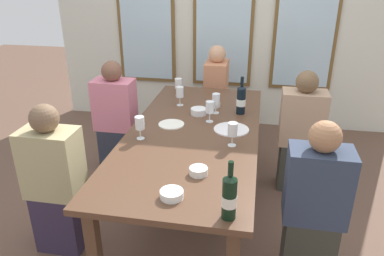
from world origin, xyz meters
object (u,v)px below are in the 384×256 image
tasting_bowl_0 (172,194)px  white_plate_0 (231,129)px  wine_glass_3 (210,108)px  dining_table (193,140)px  tasting_bowl_1 (199,171)px  wine_glass_2 (180,92)px  wine_glass_0 (140,123)px  wine_glass_1 (178,84)px  wine_bottle_0 (229,197)px  seated_person_1 (314,208)px  seated_person_2 (116,120)px  seated_person_0 (55,184)px  tasting_bowl_2 (199,111)px  wine_glass_4 (233,130)px  seated_person_3 (300,135)px  seated_person_4 (216,97)px  wine_bottle_1 (241,100)px  tasting_bowl_3 (214,104)px  white_plate_1 (171,124)px

tasting_bowl_0 → white_plate_0: bearing=75.9°
tasting_bowl_0 → wine_glass_3: wine_glass_3 is taller
dining_table → tasting_bowl_1: size_ratio=19.37×
wine_glass_2 → wine_glass_3: same height
tasting_bowl_0 → wine_glass_0: 0.80m
tasting_bowl_1 → wine_glass_1: bearing=107.1°
dining_table → wine_bottle_0: bearing=-70.0°
wine_glass_0 → seated_person_1: bearing=-15.3°
wine_glass_1 → wine_glass_2: bearing=-74.6°
wine_glass_0 → seated_person_2: (-0.51, 0.77, -0.34)m
tasting_bowl_1 → seated_person_0: bearing=177.4°
tasting_bowl_2 → wine_glass_4: (0.33, -0.54, 0.10)m
seated_person_1 → seated_person_3: (0.00, 1.09, 0.00)m
tasting_bowl_2 → seated_person_1: seated_person_1 is taller
tasting_bowl_2 → wine_glass_4: wine_glass_4 is taller
wine_glass_1 → seated_person_3: 1.22m
dining_table → wine_glass_2: wine_glass_2 is taller
wine_glass_4 → dining_table: bearing=149.4°
wine_glass_4 → tasting_bowl_0: bearing=-111.2°
wine_glass_2 → seated_person_1: (1.08, -1.07, -0.34)m
seated_person_2 → seated_person_3: same height
wine_bottle_0 → seated_person_1: bearing=43.6°
wine_glass_0 → seated_person_4: seated_person_4 is taller
wine_bottle_1 → tasting_bowl_0: 1.36m
seated_person_4 → tasting_bowl_1: bearing=-86.0°
wine_glass_2 → wine_bottle_0: bearing=-69.3°
tasting_bowl_3 → seated_person_2: seated_person_2 is taller
tasting_bowl_0 → tasting_bowl_3: bearing=88.2°
white_plate_0 → white_plate_1: same height
tasting_bowl_0 → seated_person_4: seated_person_4 is taller
seated_person_4 → dining_table: bearing=-90.0°
wine_glass_0 → seated_person_2: bearing=123.2°
dining_table → seated_person_1: bearing=-31.4°
wine_bottle_0 → wine_glass_4: bearing=93.7°
wine_glass_4 → seated_person_3: 0.98m
dining_table → seated_person_4: 1.46m
wine_glass_1 → seated_person_4: bearing=66.1°
tasting_bowl_0 → tasting_bowl_1: tasting_bowl_1 is taller
wine_bottle_0 → seated_person_2: size_ratio=0.29×
white_plate_1 → wine_glass_2: 0.47m
seated_person_0 → dining_table: bearing=33.4°
tasting_bowl_3 → seated_person_1: bearing=-54.6°
white_plate_0 → wine_bottle_0: wine_bottle_0 is taller
wine_glass_2 → seated_person_2: bearing=176.9°
dining_table → white_plate_1: 0.23m
wine_bottle_0 → seated_person_2: seated_person_2 is taller
tasting_bowl_1 → wine_glass_0: (-0.50, 0.42, 0.10)m
wine_glass_3 → seated_person_1: (0.77, -0.74, -0.34)m
white_plate_1 → seated_person_4: bearing=81.9°
seated_person_3 → tasting_bowl_1: bearing=-121.5°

